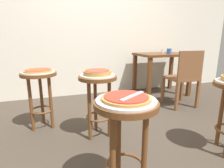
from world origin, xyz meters
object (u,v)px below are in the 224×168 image
at_px(serving_plate_leftside, 98,75).
at_px(serving_plate_rear, 38,72).
at_px(stool_rear, 40,87).
at_px(wooden_chair, 184,77).
at_px(stool_foreground, 126,128).
at_px(pizza_server_knife, 132,96).
at_px(pizza_leftside, 97,72).
at_px(condiment_shaker, 163,51).
at_px(serving_plate_foreground, 126,100).
at_px(dining_table, 162,61).
at_px(stool_leftside, 98,92).
at_px(pizza_foreground, 126,98).
at_px(cup_near_edge, 169,51).
at_px(pizza_rear, 38,70).

relative_size(serving_plate_leftside, serving_plate_rear, 0.98).
relative_size(stool_rear, wooden_chair, 0.76).
relative_size(stool_foreground, serving_plate_rear, 1.86).
bearing_deg(pizza_server_knife, pizza_leftside, 58.04).
bearing_deg(serving_plate_rear, condiment_shaker, 20.33).
distance_m(serving_plate_foreground, wooden_chair, 1.91).
bearing_deg(pizza_leftside, dining_table, 36.91).
distance_m(serving_plate_leftside, dining_table, 1.87).
relative_size(pizza_leftside, stool_rear, 0.43).
relative_size(stool_leftside, condiment_shaker, 8.80).
relative_size(stool_foreground, serving_plate_foreground, 1.82).
xyz_separation_m(serving_plate_rear, pizza_server_knife, (0.57, -1.21, 0.03)).
distance_m(stool_foreground, pizza_foreground, 0.19).
height_order(stool_foreground, stool_rear, same).
relative_size(stool_leftside, wooden_chair, 0.76).
height_order(serving_plate_leftside, cup_near_edge, cup_near_edge).
relative_size(stool_leftside, dining_table, 0.71).
bearing_deg(condiment_shaker, stool_rear, -159.67).
bearing_deg(wooden_chair, pizza_foreground, -139.77).
height_order(pizza_foreground, stool_rear, pizza_foreground).
xyz_separation_m(condiment_shaker, pizza_server_knife, (-1.52, -1.98, -0.11)).
xyz_separation_m(pizza_foreground, stool_leftside, (0.03, 0.80, -0.19)).
distance_m(dining_table, pizza_server_knife, 2.45).
relative_size(pizza_foreground, stool_leftside, 0.45).
bearing_deg(stool_leftside, serving_plate_foreground, -92.19).
bearing_deg(stool_foreground, stool_leftside, 87.81).
relative_size(stool_rear, pizza_rear, 2.13).
distance_m(stool_leftside, condiment_shaker, 1.94).
bearing_deg(serving_plate_leftside, pizza_foreground, -92.19).
bearing_deg(pizza_rear, serving_plate_foreground, -65.69).
height_order(pizza_leftside, serving_plate_rear, pizza_leftside).
distance_m(pizza_leftside, pizza_rear, 0.69).
bearing_deg(cup_near_edge, pizza_server_knife, -130.40).
xyz_separation_m(cup_near_edge, condiment_shaker, (0.01, 0.21, -0.01)).
relative_size(serving_plate_foreground, pizza_rear, 1.17).
bearing_deg(stool_foreground, serving_plate_rear, 114.31).
bearing_deg(pizza_server_knife, stool_rear, 83.21).
distance_m(stool_leftside, pizza_server_knife, 0.84).
xyz_separation_m(stool_leftside, condiment_shaker, (1.52, 1.16, 0.31)).
xyz_separation_m(pizza_leftside, pizza_rear, (-0.57, 0.39, -0.01)).
bearing_deg(stool_leftside, condiment_shaker, 37.46).
height_order(serving_plate_foreground, pizza_foreground, pizza_foreground).
height_order(condiment_shaker, wooden_chair, wooden_chair).
bearing_deg(serving_plate_rear, stool_leftside, -34.58).
bearing_deg(pizza_leftside, stool_leftside, -90.00).
bearing_deg(wooden_chair, pizza_leftside, -163.12).
relative_size(dining_table, condiment_shaker, 12.43).
bearing_deg(stool_leftside, pizza_leftside, 90.00).
relative_size(stool_foreground, pizza_leftside, 2.35).
xyz_separation_m(stool_foreground, stool_rear, (-0.54, 1.19, 0.00)).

